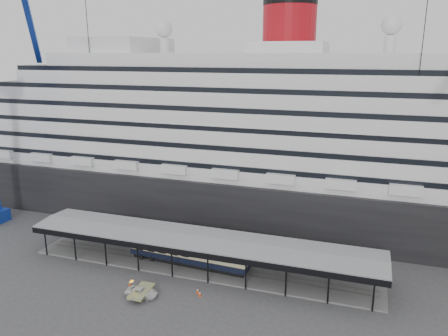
{
  "coord_description": "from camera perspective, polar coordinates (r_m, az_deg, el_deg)",
  "views": [
    {
      "loc": [
        23.47,
        -53.36,
        33.07
      ],
      "look_at": [
        3.04,
        8.0,
        15.82
      ],
      "focal_mm": 35.0,
      "sensor_mm": 36.0,
      "label": 1
    }
  ],
  "objects": [
    {
      "name": "traffic_cone_mid",
      "position": [
        63.53,
        -3.18,
        -16.05
      ],
      "size": [
        0.47,
        0.47,
        0.77
      ],
      "rotation": [
        0.0,
        0.0,
        0.2
      ],
      "color": "#EB3D0D",
      "rests_on": "ground"
    },
    {
      "name": "ground",
      "position": [
        67.02,
        -4.78,
        -14.69
      ],
      "size": [
        200.0,
        200.0,
        0.0
      ],
      "primitive_type": "plane",
      "color": "#3C3C3E",
      "rests_on": "ground"
    },
    {
      "name": "platform_canopy",
      "position": [
        69.99,
        -3.19,
        -11.11
      ],
      "size": [
        56.0,
        9.18,
        5.3
      ],
      "color": "slate",
      "rests_on": "ground"
    },
    {
      "name": "traffic_cone_right",
      "position": [
        64.19,
        -3.48,
        -15.71
      ],
      "size": [
        0.43,
        0.43,
        0.76
      ],
      "rotation": [
        0.0,
        0.0,
        0.11
      ],
      "color": "#E8400C",
      "rests_on": "ground"
    },
    {
      "name": "traffic_cone_left",
      "position": [
        67.38,
        -12.22,
        -14.5
      ],
      "size": [
        0.41,
        0.41,
        0.69
      ],
      "rotation": [
        0.0,
        0.0,
        -0.17
      ],
      "color": "#DA480C",
      "rests_on": "ground"
    },
    {
      "name": "pullman_carriage",
      "position": [
        70.65,
        -4.68,
        -10.84
      ],
      "size": [
        20.11,
        3.65,
        19.63
      ],
      "rotation": [
        0.0,
        0.0,
        -0.05
      ],
      "color": "black",
      "rests_on": "ground"
    },
    {
      "name": "port_truck",
      "position": [
        64.31,
        -10.72,
        -15.65
      ],
      "size": [
        4.63,
        2.28,
        1.26
      ],
      "primitive_type": "imported",
      "rotation": [
        0.0,
        0.0,
        1.61
      ],
      "color": "silver",
      "rests_on": "ground"
    },
    {
      "name": "cruise_ship",
      "position": [
        89.73,
        3.05,
        5.47
      ],
      "size": [
        130.0,
        30.0,
        43.9
      ],
      "color": "black",
      "rests_on": "ground"
    }
  ]
}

